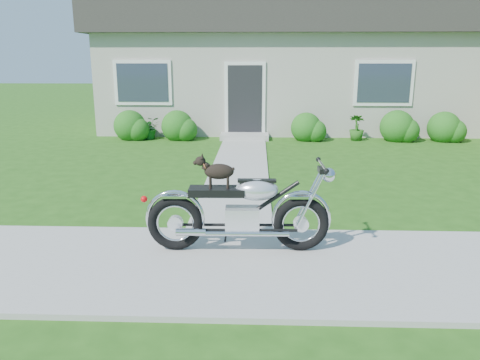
% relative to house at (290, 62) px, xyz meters
% --- Properties ---
extents(ground, '(80.00, 80.00, 0.00)m').
position_rel_house_xyz_m(ground, '(0.00, -11.99, -2.16)').
color(ground, '#235114').
rests_on(ground, ground).
extents(sidewalk, '(24.00, 2.20, 0.04)m').
position_rel_house_xyz_m(sidewalk, '(0.00, -11.99, -2.14)').
color(sidewalk, '#9E9B93').
rests_on(sidewalk, ground).
extents(walkway, '(1.20, 8.00, 0.03)m').
position_rel_house_xyz_m(walkway, '(-1.50, -6.99, -2.14)').
color(walkway, '#9E9B93').
rests_on(walkway, ground).
extents(house, '(12.60, 7.03, 4.50)m').
position_rel_house_xyz_m(house, '(0.00, 0.00, 0.00)').
color(house, beige).
rests_on(house, ground).
extents(shrub_row, '(9.90, 0.95, 0.95)m').
position_rel_house_xyz_m(shrub_row, '(-0.17, -3.49, -1.77)').
color(shrub_row, '#226019').
rests_on(shrub_row, ground).
extents(potted_plant_left, '(0.68, 0.62, 0.65)m').
position_rel_house_xyz_m(potted_plant_left, '(-4.24, -3.44, -1.83)').
color(potted_plant_left, '#144D15').
rests_on(potted_plant_left, ground).
extents(potted_plant_right, '(0.52, 0.52, 0.75)m').
position_rel_house_xyz_m(potted_plant_right, '(1.72, -3.44, -1.78)').
color(potted_plant_right, '#265D19').
rests_on(potted_plant_right, ground).
extents(motorcycle_with_dog, '(2.22, 0.60, 1.15)m').
position_rel_house_xyz_m(motorcycle_with_dog, '(-1.30, -11.62, -1.61)').
color(motorcycle_with_dog, black).
rests_on(motorcycle_with_dog, sidewalk).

